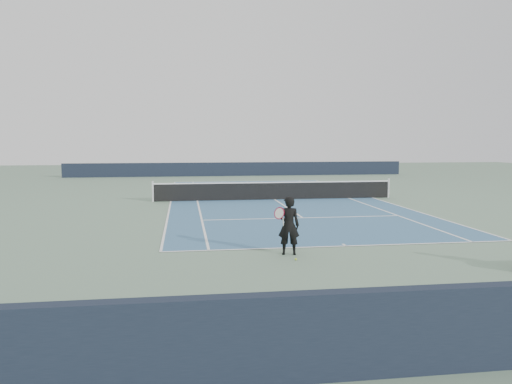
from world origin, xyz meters
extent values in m
plane|color=slate|center=(0.00, 0.00, 0.00)|extent=(80.00, 80.00, 0.00)
cube|color=#386184|center=(0.00, 0.00, 0.01)|extent=(10.97, 23.77, 0.01)
cylinder|color=silver|center=(-6.40, 0.00, 0.54)|extent=(0.10, 0.10, 1.07)
cylinder|color=silver|center=(6.40, 0.00, 0.54)|extent=(0.10, 0.10, 1.07)
cube|color=black|center=(0.00, 0.00, 0.46)|extent=(12.80, 0.03, 0.90)
cube|color=white|center=(0.00, 0.00, 0.93)|extent=(12.80, 0.04, 0.06)
cube|color=black|center=(0.00, 17.88, 0.60)|extent=(30.00, 0.25, 1.20)
imported|color=black|center=(-1.93, -12.67, 0.82)|extent=(0.69, 0.55, 1.65)
torus|color=maroon|center=(-2.21, -12.72, 1.18)|extent=(0.34, 0.18, 0.36)
cylinder|color=white|center=(-2.21, -12.72, 1.18)|extent=(0.29, 0.14, 0.32)
cylinder|color=white|center=(-2.09, -12.69, 0.92)|extent=(0.08, 0.13, 0.27)
sphere|color=#B7D62B|center=(-1.88, -13.36, 0.03)|extent=(0.06, 0.06, 0.06)
camera|label=1|loc=(-4.80, -26.08, 3.20)|focal=35.00mm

